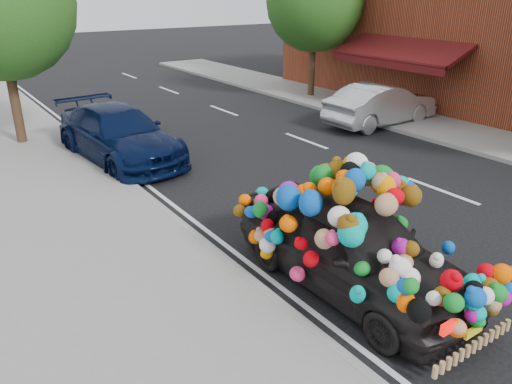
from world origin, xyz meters
TOP-DOWN VIEW (x-y plane):
  - ground at (0.00, 0.00)m, footprint 100.00×100.00m
  - sidewalk at (-4.30, 0.00)m, footprint 4.00×60.00m
  - kerb at (-2.35, 0.00)m, footprint 0.15×60.00m
  - footpath_far at (8.20, 3.00)m, footprint 3.00×40.00m
  - lane_markings at (3.60, 0.00)m, footprint 6.00×50.00m
  - tree_far_b at (8.00, 10.00)m, footprint 4.00×4.00m
  - plush_art_car at (-1.07, -1.70)m, footprint 2.12×4.47m
  - navy_sedan at (-1.80, 6.51)m, footprint 2.48×5.14m
  - silver_hatchback at (7.00, 5.10)m, footprint 4.32×1.60m

SIDE VIEW (x-z plane):
  - ground at x=0.00m, z-range 0.00..0.00m
  - lane_markings at x=3.60m, z-range 0.00..0.01m
  - sidewalk at x=-4.30m, z-range 0.00..0.12m
  - footpath_far at x=8.20m, z-range 0.00..0.12m
  - kerb at x=-2.35m, z-range 0.00..0.13m
  - silver_hatchback at x=7.00m, z-range 0.00..1.41m
  - navy_sedan at x=-1.80m, z-range 0.00..1.44m
  - plush_art_car at x=-1.07m, z-range 0.02..2.12m
  - tree_far_b at x=8.00m, z-range 0.94..6.84m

